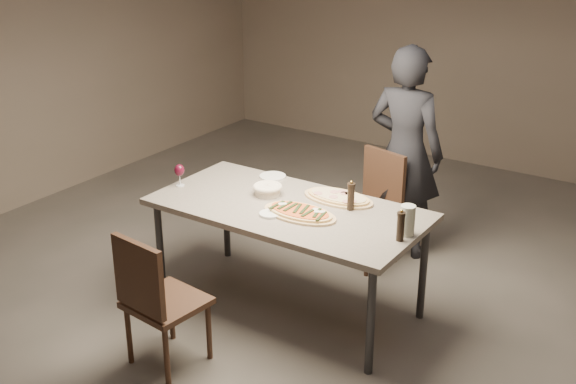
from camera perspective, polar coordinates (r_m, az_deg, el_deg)
The scene contains 14 objects.
room at distance 4.50m, azimuth 0.00°, elevation 6.50°, with size 7.00×7.00×7.00m.
dining_table at distance 4.74m, azimuth 0.00°, elevation -1.76°, with size 1.80×0.90×0.75m.
zucchini_pizza at distance 4.58m, azimuth 0.94°, elevation -1.62°, with size 0.51×0.28×0.05m.
ham_pizza at distance 4.83m, azimuth 4.00°, elevation -0.42°, with size 0.50×0.28×0.04m.
bread_basket at distance 4.88m, azimuth -1.62°, elevation 0.25°, with size 0.20×0.20×0.07m.
oil_dish at distance 4.58m, azimuth -1.41°, elevation -1.74°, with size 0.14×0.14×0.02m.
pepper_mill_left at distance 4.64m, azimuth 4.99°, elevation -0.33°, with size 0.05×0.05×0.20m.
pepper_mill_right at distance 4.26m, azimuth 8.89°, elevation -2.66°, with size 0.05×0.05×0.20m.
carafe at distance 4.34m, azimuth 9.42°, elevation -2.22°, with size 0.09×0.09×0.19m.
wine_glass at distance 5.07m, azimuth -8.58°, elevation 1.65°, with size 0.07×0.07×0.16m.
side_plate at distance 5.21m, azimuth -1.22°, elevation 1.25°, with size 0.19×0.19×0.01m.
chair_near at distance 4.28m, azimuth -10.46°, elevation -8.05°, with size 0.45×0.45×0.87m.
chair_far at distance 5.52m, azimuth 6.82°, elevation -0.71°, with size 0.49×0.49×0.86m.
diner at distance 5.57m, azimuth 9.25°, elevation 3.12°, with size 0.60×0.40×1.65m, color black.
Camera 1 is at (2.40, -3.61, 2.62)m, focal length 45.00 mm.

